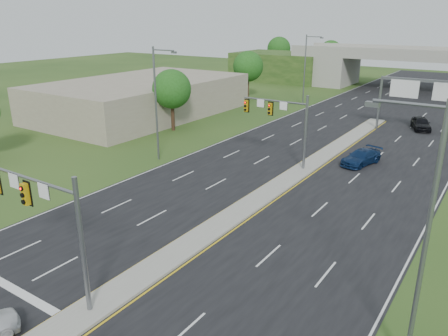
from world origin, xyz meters
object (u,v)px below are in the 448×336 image
at_px(overpass, 424,73).
at_px(car_far_c, 421,123).
at_px(signal_mast_near, 47,213).
at_px(sign_gantry, 428,92).
at_px(signal_mast_far, 283,118).
at_px(car_far_b, 361,157).

bearing_deg(overpass, car_far_c, -79.58).
xyz_separation_m(signal_mast_near, overpass, (2.26, 80.07, -1.17)).
xyz_separation_m(sign_gantry, overpass, (-6.68, 35.08, -1.69)).
height_order(sign_gantry, overpass, overpass).
distance_m(signal_mast_near, sign_gantry, 45.88).
height_order(overpass, car_far_c, overpass).
bearing_deg(car_far_c, signal_mast_far, -131.04).
distance_m(signal_mast_near, overpass, 80.11).
bearing_deg(signal_mast_far, sign_gantry, 65.89).
relative_size(signal_mast_near, signal_mast_far, 1.00).
bearing_deg(car_far_b, signal_mast_near, -87.12).
bearing_deg(signal_mast_far, overpass, 87.65).
height_order(signal_mast_far, car_far_c, signal_mast_far).
height_order(car_far_b, car_far_c, car_far_c).
distance_m(sign_gantry, car_far_b, 16.13).
bearing_deg(car_far_b, car_far_c, 98.33).
bearing_deg(signal_mast_near, car_far_b, 78.23).
relative_size(sign_gantry, overpass, 0.14).
bearing_deg(signal_mast_near, overpass, 88.38).
height_order(sign_gantry, car_far_b, sign_gantry).
distance_m(signal_mast_near, car_far_b, 30.65).
bearing_deg(overpass, car_far_b, -85.53).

